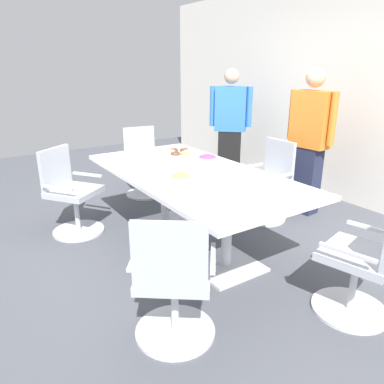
{
  "coord_description": "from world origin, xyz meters",
  "views": [
    {
      "loc": [
        2.8,
        -1.84,
        1.72
      ],
      "look_at": [
        0.0,
        0.0,
        0.55
      ],
      "focal_mm": 34.31,
      "sensor_mm": 36.0,
      "label": 1
    }
  ],
  "objects_px": {
    "person_standing_0": "(230,126)",
    "office_chair_0": "(365,265)",
    "snack_bowl_cookies": "(181,179)",
    "snack_bowl_candy_mix": "(207,159)",
    "donut_platter": "(179,152)",
    "napkin_pile": "(214,199)",
    "office_chair_1": "(268,185)",
    "office_chair_2": "(143,165)",
    "office_chair_3": "(71,196)",
    "office_chair_4": "(173,285)",
    "person_standing_1": "(309,141)",
    "conference_table": "(192,185)",
    "plate_stack": "(267,199)"
  },
  "relations": [
    {
      "from": "donut_platter",
      "to": "napkin_pile",
      "type": "distance_m",
      "value": 1.6
    },
    {
      "from": "person_standing_1",
      "to": "office_chair_3",
      "type": "bearing_deg",
      "value": 63.53
    },
    {
      "from": "office_chair_2",
      "to": "napkin_pile",
      "type": "relative_size",
      "value": 5.25
    },
    {
      "from": "office_chair_0",
      "to": "office_chair_3",
      "type": "xyz_separation_m",
      "value": [
        -2.54,
        -1.3,
        0.0
      ]
    },
    {
      "from": "person_standing_1",
      "to": "snack_bowl_cookies",
      "type": "xyz_separation_m",
      "value": [
        0.25,
        -1.91,
        -0.08
      ]
    },
    {
      "from": "office_chair_1",
      "to": "person_standing_0",
      "type": "height_order",
      "value": "person_standing_0"
    },
    {
      "from": "snack_bowl_cookies",
      "to": "napkin_pile",
      "type": "xyz_separation_m",
      "value": [
        0.51,
        -0.03,
        -0.02
      ]
    },
    {
      "from": "office_chair_1",
      "to": "snack_bowl_candy_mix",
      "type": "relative_size",
      "value": 4.48
    },
    {
      "from": "office_chair_2",
      "to": "person_standing_1",
      "type": "distance_m",
      "value": 2.19
    },
    {
      "from": "office_chair_1",
      "to": "office_chair_3",
      "type": "distance_m",
      "value": 2.19
    },
    {
      "from": "office_chair_4",
      "to": "snack_bowl_candy_mix",
      "type": "height_order",
      "value": "office_chair_4"
    },
    {
      "from": "office_chair_0",
      "to": "office_chair_2",
      "type": "bearing_deg",
      "value": 77.76
    },
    {
      "from": "office_chair_0",
      "to": "snack_bowl_candy_mix",
      "type": "relative_size",
      "value": 4.48
    },
    {
      "from": "person_standing_0",
      "to": "person_standing_1",
      "type": "distance_m",
      "value": 1.42
    },
    {
      "from": "person_standing_0",
      "to": "donut_platter",
      "type": "bearing_deg",
      "value": 73.22
    },
    {
      "from": "person_standing_0",
      "to": "snack_bowl_cookies",
      "type": "distance_m",
      "value": 2.51
    },
    {
      "from": "conference_table",
      "to": "office_chair_3",
      "type": "height_order",
      "value": "office_chair_3"
    },
    {
      "from": "snack_bowl_candy_mix",
      "to": "office_chair_4",
      "type": "bearing_deg",
      "value": -42.59
    },
    {
      "from": "office_chair_3",
      "to": "snack_bowl_candy_mix",
      "type": "relative_size",
      "value": 4.48
    },
    {
      "from": "office_chair_3",
      "to": "napkin_pile",
      "type": "height_order",
      "value": "office_chair_3"
    },
    {
      "from": "office_chair_2",
      "to": "snack_bowl_cookies",
      "type": "distance_m",
      "value": 2.03
    },
    {
      "from": "snack_bowl_candy_mix",
      "to": "napkin_pile",
      "type": "bearing_deg",
      "value": -33.42
    },
    {
      "from": "office_chair_4",
      "to": "person_standing_0",
      "type": "bearing_deg",
      "value": 82.32
    },
    {
      "from": "office_chair_3",
      "to": "office_chair_4",
      "type": "xyz_separation_m",
      "value": [
        2.02,
        0.06,
        0.0
      ]
    },
    {
      "from": "office_chair_3",
      "to": "office_chair_0",
      "type": "bearing_deg",
      "value": 80.74
    },
    {
      "from": "office_chair_1",
      "to": "office_chair_2",
      "type": "relative_size",
      "value": 1.0
    },
    {
      "from": "office_chair_2",
      "to": "napkin_pile",
      "type": "xyz_separation_m",
      "value": [
        2.42,
        -0.6,
        0.37
      ]
    },
    {
      "from": "snack_bowl_candy_mix",
      "to": "office_chair_0",
      "type": "bearing_deg",
      "value": 2.2
    },
    {
      "from": "donut_platter",
      "to": "napkin_pile",
      "type": "bearing_deg",
      "value": -22.46
    },
    {
      "from": "office_chair_3",
      "to": "person_standing_0",
      "type": "distance_m",
      "value": 2.58
    },
    {
      "from": "office_chair_2",
      "to": "office_chair_4",
      "type": "xyz_separation_m",
      "value": [
        2.72,
        -1.13,
        0.0
      ]
    },
    {
      "from": "snack_bowl_cookies",
      "to": "snack_bowl_candy_mix",
      "type": "bearing_deg",
      "value": 127.1
    },
    {
      "from": "office_chair_0",
      "to": "snack_bowl_candy_mix",
      "type": "bearing_deg",
      "value": 78.1
    },
    {
      "from": "office_chair_3",
      "to": "office_chair_1",
      "type": "bearing_deg",
      "value": 120.45
    },
    {
      "from": "person_standing_0",
      "to": "office_chair_0",
      "type": "bearing_deg",
      "value": 113.19
    },
    {
      "from": "office_chair_2",
      "to": "snack_bowl_candy_mix",
      "type": "distance_m",
      "value": 1.51
    },
    {
      "from": "person_standing_0",
      "to": "donut_platter",
      "type": "distance_m",
      "value": 1.48
    },
    {
      "from": "conference_table",
      "to": "office_chair_4",
      "type": "height_order",
      "value": "office_chair_4"
    },
    {
      "from": "conference_table",
      "to": "snack_bowl_cookies",
      "type": "relative_size",
      "value": 13.61
    },
    {
      "from": "conference_table",
      "to": "plate_stack",
      "type": "relative_size",
      "value": 12.4
    },
    {
      "from": "office_chair_2",
      "to": "person_standing_1",
      "type": "xyz_separation_m",
      "value": [
        1.67,
        1.34,
        0.47
      ]
    },
    {
      "from": "office_chair_1",
      "to": "office_chair_4",
      "type": "relative_size",
      "value": 1.0
    },
    {
      "from": "snack_bowl_candy_mix",
      "to": "plate_stack",
      "type": "distance_m",
      "value": 1.18
    },
    {
      "from": "office_chair_0",
      "to": "office_chair_2",
      "type": "distance_m",
      "value": 3.24
    },
    {
      "from": "office_chair_0",
      "to": "donut_platter",
      "type": "distance_m",
      "value": 2.33
    },
    {
      "from": "office_chair_3",
      "to": "snack_bowl_cookies",
      "type": "distance_m",
      "value": 1.42
    },
    {
      "from": "person_standing_0",
      "to": "office_chair_2",
      "type": "bearing_deg",
      "value": 34.38
    },
    {
      "from": "office_chair_1",
      "to": "snack_bowl_candy_mix",
      "type": "bearing_deg",
      "value": 82.76
    },
    {
      "from": "conference_table",
      "to": "donut_platter",
      "type": "xyz_separation_m",
      "value": [
        -0.7,
        0.29,
        0.15
      ]
    },
    {
      "from": "office_chair_2",
      "to": "donut_platter",
      "type": "xyz_separation_m",
      "value": [
        0.94,
        0.01,
        0.36
      ]
    }
  ]
}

